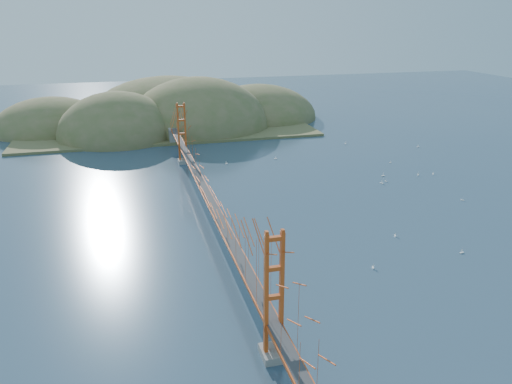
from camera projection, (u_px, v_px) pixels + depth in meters
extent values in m
plane|color=#334D66|center=(211.00, 222.00, 69.48)|extent=(320.00, 320.00, 0.00)
cube|color=gray|center=(273.00, 353.00, 42.08)|extent=(2.00, 2.40, 0.70)
cube|color=gray|center=(183.00, 161.00, 96.63)|extent=(2.00, 2.40, 0.70)
cube|color=#C14515|center=(210.00, 200.00, 68.36)|extent=(1.40, 92.00, 0.16)
cube|color=#C14515|center=(210.00, 201.00, 68.43)|extent=(1.33, 92.00, 0.24)
cube|color=#38383A|center=(210.00, 199.00, 68.33)|extent=(1.19, 92.00, 0.03)
cube|color=gray|center=(174.00, 136.00, 110.73)|extent=(2.20, 2.60, 3.30)
cube|color=olive|center=(167.00, 126.00, 127.57)|extent=(70.00, 40.00, 0.60)
ellipsoid|color=olive|center=(119.00, 137.00, 117.46)|extent=(28.00, 28.00, 21.00)
ellipsoid|color=olive|center=(199.00, 127.00, 127.78)|extent=(36.00, 36.00, 25.00)
ellipsoid|color=olive|center=(258.00, 117.00, 139.44)|extent=(32.00, 32.00, 18.00)
ellipsoid|color=olive|center=(52.00, 130.00, 124.47)|extent=(28.00, 28.00, 16.00)
ellipsoid|color=olive|center=(169.00, 116.00, 140.87)|extent=(44.00, 44.00, 22.00)
cube|color=white|center=(418.00, 147.00, 108.00)|extent=(0.66, 0.33, 0.11)
cylinder|color=white|center=(418.00, 145.00, 107.88)|extent=(0.02, 0.02, 0.69)
cube|color=white|center=(386.00, 181.00, 86.09)|extent=(0.32, 0.51, 0.09)
cylinder|color=white|center=(386.00, 180.00, 86.00)|extent=(0.01, 0.01, 0.53)
cube|color=white|center=(395.00, 236.00, 64.98)|extent=(0.24, 0.51, 0.09)
cylinder|color=white|center=(396.00, 234.00, 64.89)|extent=(0.01, 0.01, 0.54)
cube|color=white|center=(383.00, 176.00, 88.82)|extent=(0.63, 0.26, 0.11)
cylinder|color=white|center=(383.00, 174.00, 88.71)|extent=(0.02, 0.02, 0.66)
cube|color=white|center=(462.00, 200.00, 77.35)|extent=(0.48, 0.46, 0.09)
cylinder|color=white|center=(463.00, 198.00, 77.26)|extent=(0.01, 0.01, 0.55)
cube|color=white|center=(462.00, 253.00, 60.36)|extent=(0.58, 0.27, 0.10)
cylinder|color=white|center=(462.00, 250.00, 60.25)|extent=(0.02, 0.02, 0.61)
cube|color=white|center=(418.00, 175.00, 89.30)|extent=(0.52, 0.52, 0.10)
cylinder|color=white|center=(418.00, 173.00, 89.20)|extent=(0.02, 0.02, 0.61)
cube|color=white|center=(391.00, 163.00, 96.75)|extent=(0.51, 0.21, 0.09)
cylinder|color=white|center=(391.00, 161.00, 96.66)|extent=(0.01, 0.01, 0.54)
cube|color=white|center=(373.00, 268.00, 56.83)|extent=(0.30, 0.52, 0.09)
cylinder|color=white|center=(373.00, 266.00, 56.74)|extent=(0.01, 0.01, 0.54)
cube|color=white|center=(226.00, 164.00, 96.06)|extent=(0.55, 0.44, 0.10)
cylinder|color=white|center=(226.00, 162.00, 95.96)|extent=(0.02, 0.02, 0.59)
cube|color=white|center=(276.00, 159.00, 99.27)|extent=(0.64, 0.25, 0.11)
cylinder|color=white|center=(276.00, 157.00, 99.15)|extent=(0.02, 0.02, 0.68)
cube|color=white|center=(345.00, 144.00, 110.89)|extent=(0.28, 0.61, 0.11)
cylinder|color=white|center=(346.00, 142.00, 110.78)|extent=(0.02, 0.02, 0.64)
cube|color=white|center=(382.00, 183.00, 85.05)|extent=(0.49, 0.64, 0.11)
cylinder|color=white|center=(382.00, 181.00, 84.93)|extent=(0.02, 0.02, 0.68)
cube|color=white|center=(433.00, 174.00, 89.89)|extent=(0.35, 0.51, 0.09)
cylinder|color=white|center=(433.00, 173.00, 89.80)|extent=(0.01, 0.01, 0.53)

